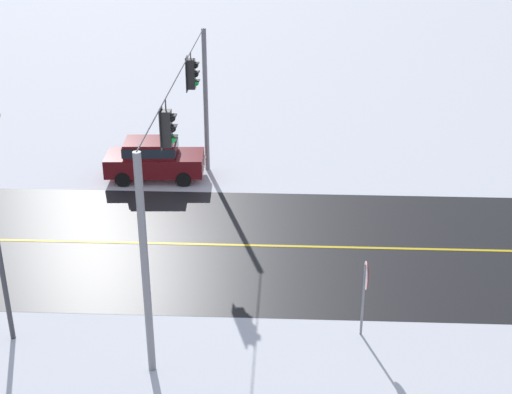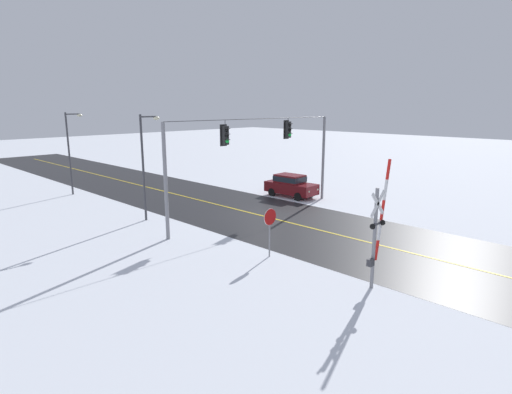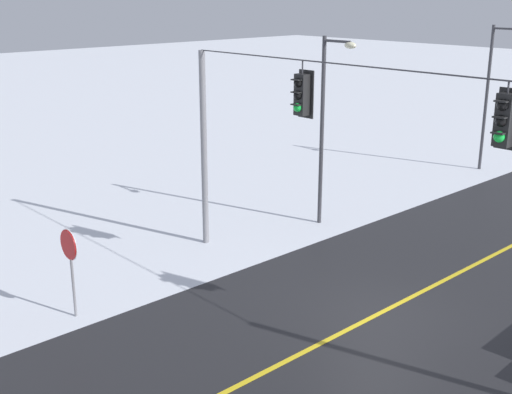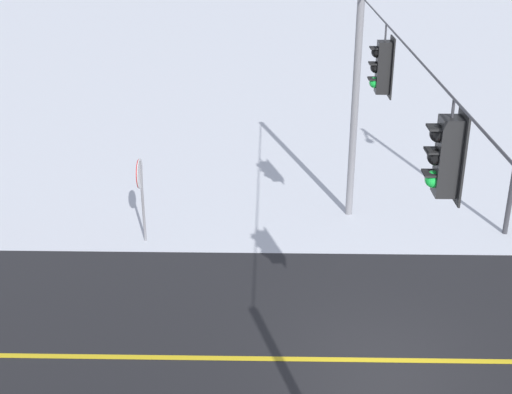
# 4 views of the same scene
# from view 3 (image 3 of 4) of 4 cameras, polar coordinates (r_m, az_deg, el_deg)

# --- Properties ---
(ground_plane) EXTENTS (160.00, 160.00, 0.00)m
(ground_plane) POSITION_cam_3_polar(r_m,az_deg,el_deg) (17.55, 10.35, -9.87)
(ground_plane) COLOR silver
(road_asphalt) EXTENTS (9.00, 80.00, 0.01)m
(road_asphalt) POSITION_cam_3_polar(r_m,az_deg,el_deg) (22.28, 19.78, -4.64)
(road_asphalt) COLOR black
(road_asphalt) RESTS_ON ground
(lane_centre_line) EXTENTS (0.14, 72.00, 0.01)m
(lane_centre_line) POSITION_cam_3_polar(r_m,az_deg,el_deg) (22.28, 19.78, -4.62)
(lane_centre_line) COLOR gold
(lane_centre_line) RESTS_ON ground
(signal_span) EXTENTS (14.20, 0.47, 6.22)m
(signal_span) POSITION_cam_3_polar(r_m,az_deg,el_deg) (16.13, 11.10, 3.10)
(signal_span) COLOR gray
(signal_span) RESTS_ON ground
(stop_sign) EXTENTS (0.80, 0.09, 2.35)m
(stop_sign) POSITION_cam_3_polar(r_m,az_deg,el_deg) (17.11, -15.64, -4.68)
(stop_sign) COLOR gray
(stop_sign) RESTS_ON ground
(streetlamp_near) EXTENTS (1.39, 0.28, 6.50)m
(streetlamp_near) POSITION_cam_3_polar(r_m,az_deg,el_deg) (22.80, 6.09, 7.03)
(streetlamp_near) COLOR #38383D
(streetlamp_near) RESTS_ON ground
(streetlamp_far) EXTENTS (1.39, 0.28, 6.50)m
(streetlamp_far) POSITION_cam_3_polar(r_m,az_deg,el_deg) (31.88, 19.54, 9.04)
(streetlamp_far) COLOR #38383D
(streetlamp_far) RESTS_ON ground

